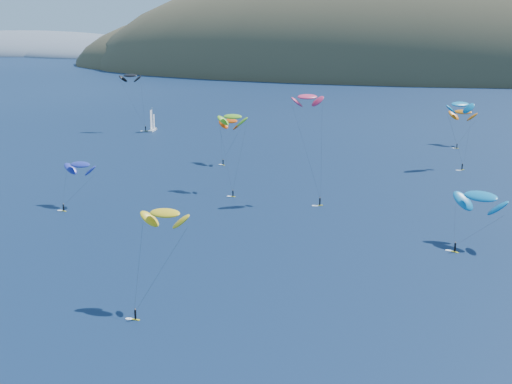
{
  "coord_description": "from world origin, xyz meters",
  "views": [
    {
      "loc": [
        22.41,
        -61.91,
        45.38
      ],
      "look_at": [
        -11.74,
        80.0,
        9.0
      ],
      "focal_mm": 50.0,
      "sensor_mm": 36.0,
      "label": 1
    }
  ],
  "objects": [
    {
      "name": "kitesurfer_3",
      "position": [
        -27.7,
        119.74,
        19.07
      ],
      "size": [
        8.45,
        13.68,
        21.35
      ],
      "rotation": [
        0.0,
        0.0,
        -0.13
      ],
      "color": "gold",
      "rests_on": "ground"
    },
    {
      "name": "kitesurfer_9",
      "position": [
        -6.36,
        111.9,
        25.69
      ],
      "size": [
        9.75,
        10.76,
        28.01
      ],
      "rotation": [
        0.0,
        0.0,
        0.56
      ],
      "color": "gold",
      "rests_on": "ground"
    },
    {
      "name": "sailboat",
      "position": [
        -84.34,
        203.82,
        0.87
      ],
      "size": [
        7.88,
        6.8,
        9.7
      ],
      "rotation": [
        0.0,
        0.0,
        0.11
      ],
      "color": "silver",
      "rests_on": "ground"
    },
    {
      "name": "kitesurfer_12",
      "position": [
        -93.52,
        205.16,
        21.76
      ],
      "size": [
        11.96,
        5.41,
        24.18
      ],
      "rotation": [
        0.0,
        0.0,
        0.19
      ],
      "color": "gold",
      "rests_on": "ground"
    },
    {
      "name": "headland",
      "position": [
        -445.26,
        750.08,
        -3.36
      ],
      "size": [
        460.0,
        250.0,
        60.0
      ],
      "color": "slate",
      "rests_on": "ground"
    },
    {
      "name": "island",
      "position": [
        39.4,
        562.36,
        -10.74
      ],
      "size": [
        730.0,
        300.0,
        210.0
      ],
      "color": "#3D3526",
      "rests_on": "ground"
    },
    {
      "name": "kitesurfer_4",
      "position": [
        32.12,
        161.43,
        19.13
      ],
      "size": [
        10.25,
        10.49,
        21.82
      ],
      "rotation": [
        0.0,
        0.0,
        0.63
      ],
      "color": "gold",
      "rests_on": "ground"
    },
    {
      "name": "kitesurfer_2",
      "position": [
        -17.1,
        40.44,
        14.78
      ],
      "size": [
        7.9,
        10.64,
        16.99
      ],
      "rotation": [
        0.0,
        0.0,
        -0.04
      ],
      "color": "gold",
      "rests_on": "ground"
    },
    {
      "name": "kitesurfer_1",
      "position": [
        -37.39,
        152.0,
        13.03
      ],
      "size": [
        9.59,
        10.16,
        15.48
      ],
      "rotation": [
        0.0,
        0.0,
        -0.51
      ],
      "color": "gold",
      "rests_on": "ground"
    },
    {
      "name": "kitesurfer_5",
      "position": [
        33.98,
        83.94,
        9.8
      ],
      "size": [
        12.21,
        13.12,
        12.93
      ],
      "rotation": [
        0.0,
        0.0,
        -0.58
      ],
      "color": "gold",
      "rests_on": "ground"
    },
    {
      "name": "kitesurfer_10",
      "position": [
        -59.19,
        93.49,
        9.86
      ],
      "size": [
        8.94,
        10.44,
        12.22
      ],
      "rotation": [
        0.0,
        0.0,
        -0.17
      ],
      "color": "gold",
      "rests_on": "ground"
    },
    {
      "name": "kitesurfer_11",
      "position": [
        35.08,
        202.6,
        11.6
      ],
      "size": [
        11.06,
        14.66,
        14.41
      ],
      "rotation": [
        0.0,
        0.0,
        -0.44
      ],
      "color": "gold",
      "rests_on": "ground"
    }
  ]
}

